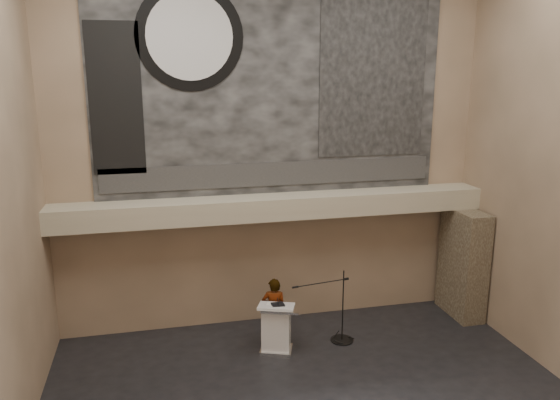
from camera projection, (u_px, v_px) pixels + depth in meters
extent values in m
cube|color=#79644D|center=(272.00, 148.00, 12.60)|extent=(10.00, 0.02, 8.50)
cube|color=#79644D|center=(457.00, 268.00, 5.03)|extent=(10.00, 0.02, 8.50)
cube|color=tan|center=(276.00, 207.00, 12.53)|extent=(10.00, 0.80, 0.50)
cylinder|color=#B2893D|center=(207.00, 223.00, 12.19)|extent=(0.04, 0.04, 0.06)
cylinder|color=#B2893D|center=(354.00, 214.00, 12.97)|extent=(0.04, 0.04, 0.06)
cube|color=black|center=(272.00, 84.00, 12.23)|extent=(8.00, 0.05, 5.00)
cube|color=#2B2B2B|center=(273.00, 174.00, 12.68)|extent=(7.76, 0.02, 0.55)
cylinder|color=black|center=(190.00, 36.00, 11.56)|extent=(2.30, 0.02, 2.30)
cylinder|color=silver|center=(190.00, 36.00, 11.54)|extent=(1.84, 0.02, 1.84)
cube|color=black|center=(373.00, 79.00, 12.70)|extent=(2.60, 0.02, 3.60)
cube|color=black|center=(116.00, 100.00, 11.51)|extent=(1.10, 0.02, 3.20)
cube|color=#453A2B|center=(463.00, 263.00, 13.50)|extent=(0.60, 1.40, 2.70)
cube|color=silver|center=(276.00, 350.00, 11.95)|extent=(0.82, 0.72, 0.08)
cube|color=white|center=(276.00, 328.00, 11.83)|extent=(0.71, 0.59, 0.96)
cube|color=white|center=(276.00, 307.00, 11.69)|extent=(0.91, 0.77, 0.13)
cube|color=black|center=(278.00, 305.00, 11.67)|extent=(0.27, 0.22, 0.04)
cube|color=silver|center=(271.00, 305.00, 11.67)|extent=(0.30, 0.34, 0.00)
imported|color=white|center=(274.00, 310.00, 12.25)|extent=(0.62, 0.47, 1.51)
cylinder|color=black|center=(342.00, 340.00, 12.44)|extent=(0.52, 0.52, 0.02)
cylinder|color=black|center=(343.00, 306.00, 12.24)|extent=(0.03, 0.03, 1.69)
cylinder|color=black|center=(320.00, 283.00, 11.88)|extent=(1.29, 0.23, 0.02)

